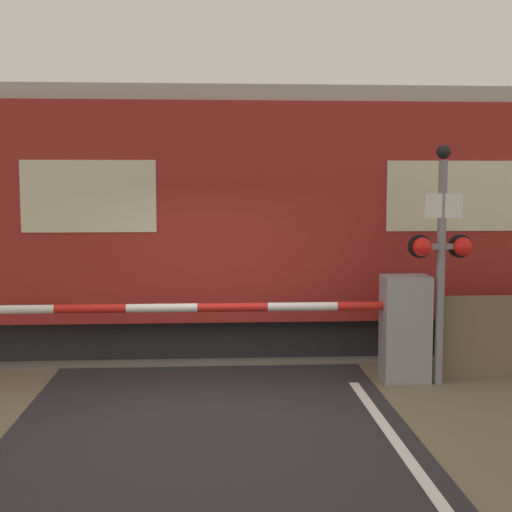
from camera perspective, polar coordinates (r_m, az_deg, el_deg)
ground_plane at (r=8.26m, az=-3.69°, el=-12.30°), size 80.00×80.00×0.00m
track_bed at (r=11.71m, az=-3.64°, el=-6.83°), size 36.00×3.20×0.13m
train at (r=11.95m, az=13.12°, el=3.01°), size 18.65×2.81×3.97m
crossing_barrier at (r=9.41m, az=9.42°, el=-5.48°), size 5.80×0.44×1.39m
signal_post at (r=9.32m, az=14.62°, el=0.51°), size 0.82×0.26×3.06m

